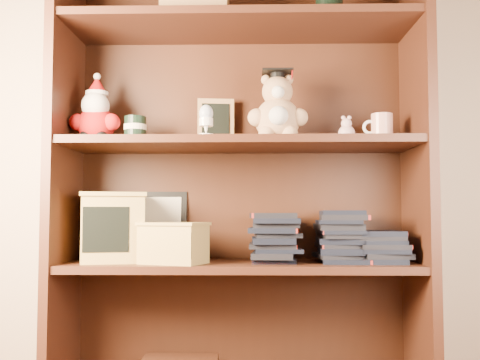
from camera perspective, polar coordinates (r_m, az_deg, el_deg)
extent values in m
cube|color=tan|center=(2.12, 2.82, 11.36)|extent=(3.00, 0.04, 2.50)
cube|color=#3D1D11|center=(1.96, -17.40, -0.61)|extent=(0.03, 0.35, 1.60)
cube|color=#3D1D11|center=(1.93, 17.63, -0.57)|extent=(0.03, 0.35, 1.60)
cube|color=#381B0F|center=(2.02, 0.11, -0.86)|extent=(1.20, 0.02, 1.60)
cube|color=#3D1D11|center=(1.96, 0.00, 15.31)|extent=(1.14, 0.33, 0.02)
cube|color=#9E7547|center=(1.99, -4.53, 17.21)|extent=(0.22, 0.18, 0.12)
cylinder|color=black|center=(2.00, 9.04, 17.03)|extent=(0.09, 0.09, 0.11)
cube|color=#3D1D11|center=(1.86, 0.00, -8.73)|extent=(1.14, 0.33, 0.02)
cube|color=#3D1D11|center=(1.87, 0.00, 3.60)|extent=(1.14, 0.33, 0.02)
sphere|color=#A50F0F|center=(1.95, -14.39, 5.46)|extent=(0.12, 0.12, 0.12)
sphere|color=#A50F0F|center=(1.94, -16.16, 5.66)|extent=(0.06, 0.06, 0.06)
sphere|color=#A50F0F|center=(1.91, -12.92, 5.75)|extent=(0.06, 0.06, 0.06)
sphere|color=black|center=(1.92, -15.40, 4.28)|extent=(0.04, 0.04, 0.04)
sphere|color=black|center=(1.90, -13.92, 4.32)|extent=(0.04, 0.04, 0.04)
sphere|color=white|center=(1.94, -14.48, 7.32)|extent=(0.09, 0.09, 0.09)
sphere|color=#D8B293|center=(1.96, -14.35, 7.83)|extent=(0.07, 0.07, 0.07)
cone|color=#A50F0F|center=(1.97, -14.33, 9.28)|extent=(0.07, 0.07, 0.06)
sphere|color=white|center=(1.98, -14.31, 10.15)|extent=(0.02, 0.02, 0.02)
cylinder|color=white|center=(1.97, -14.34, 8.50)|extent=(0.08, 0.08, 0.01)
cylinder|color=black|center=(1.91, -10.60, 5.12)|extent=(0.07, 0.07, 0.08)
cylinder|color=beige|center=(1.91, -10.60, 5.27)|extent=(0.07, 0.07, 0.02)
cube|color=#9E7547|center=(2.00, -2.48, 5.89)|extent=(0.13, 0.03, 0.17)
cube|color=black|center=(1.99, -2.50, 5.94)|extent=(0.10, 0.01, 0.13)
cube|color=#9E7547|center=(2.01, -2.43, 3.83)|extent=(0.06, 0.06, 0.01)
cylinder|color=white|center=(1.80, -3.47, 4.48)|extent=(0.05, 0.05, 0.01)
cone|color=white|center=(1.80, -3.47, 5.18)|extent=(0.02, 0.02, 0.04)
cylinder|color=white|center=(1.81, -3.47, 5.88)|extent=(0.04, 0.04, 0.03)
ellipsoid|color=silver|center=(1.81, -3.46, 6.77)|extent=(0.04, 0.04, 0.06)
sphere|color=tan|center=(1.88, 3.83, 6.08)|extent=(0.15, 0.15, 0.15)
sphere|color=white|center=(1.82, 3.92, 6.52)|extent=(0.06, 0.06, 0.06)
sphere|color=tan|center=(1.86, 1.71, 6.36)|extent=(0.06, 0.06, 0.06)
sphere|color=tan|center=(1.86, 6.01, 6.34)|extent=(0.06, 0.06, 0.06)
sphere|color=tan|center=(1.83, 2.73, 4.76)|extent=(0.05, 0.05, 0.05)
sphere|color=tan|center=(1.83, 5.07, 4.76)|extent=(0.05, 0.05, 0.05)
sphere|color=tan|center=(1.90, 3.82, 8.94)|extent=(0.10, 0.10, 0.10)
sphere|color=white|center=(1.85, 3.88, 8.91)|extent=(0.04, 0.04, 0.04)
sphere|color=tan|center=(1.92, 2.67, 10.12)|extent=(0.03, 0.03, 0.03)
sphere|color=tan|center=(1.92, 4.93, 10.11)|extent=(0.03, 0.03, 0.03)
cylinder|color=black|center=(1.91, 3.81, 10.51)|extent=(0.05, 0.05, 0.02)
cube|color=black|center=(1.91, 3.81, 10.85)|extent=(0.10, 0.10, 0.01)
cylinder|color=#A50F0F|center=(1.89, 5.32, 10.65)|extent=(0.00, 0.05, 0.03)
sphere|color=#D1A4A1|center=(1.90, 10.77, 4.68)|extent=(0.06, 0.06, 0.06)
sphere|color=#D1A4A1|center=(1.90, 10.76, 5.65)|extent=(0.04, 0.04, 0.04)
sphere|color=#D1A4A1|center=(1.90, 10.46, 6.24)|extent=(0.01, 0.01, 0.01)
sphere|color=#D1A4A1|center=(1.91, 11.04, 6.23)|extent=(0.01, 0.01, 0.01)
cylinder|color=silver|center=(1.92, 14.23, 5.21)|extent=(0.07, 0.07, 0.09)
torus|color=white|center=(1.91, 13.06, 5.23)|extent=(0.05, 0.01, 0.05)
cube|color=black|center=(2.02, -8.16, -4.55)|extent=(0.19, 0.05, 0.24)
cube|color=beige|center=(2.01, -8.21, -4.55)|extent=(0.15, 0.03, 0.20)
cube|color=#B09148|center=(1.91, -12.70, -4.84)|extent=(0.23, 0.23, 0.22)
cube|color=black|center=(1.81, -13.47, -4.90)|extent=(0.14, 0.03, 0.14)
cube|color=#B09148|center=(1.91, -12.65, -1.49)|extent=(0.25, 0.25, 0.01)
cube|color=#B09148|center=(1.81, -6.75, -6.49)|extent=(0.22, 0.19, 0.12)
cube|color=black|center=(1.74, -7.07, -6.60)|extent=(0.13, 0.05, 0.08)
cube|color=#B09148|center=(1.80, -6.74, -4.44)|extent=(0.24, 0.20, 0.01)
cube|color=black|center=(1.86, 3.54, -8.09)|extent=(0.14, 0.20, 0.02)
cube|color=black|center=(1.86, 3.53, -7.60)|extent=(0.14, 0.20, 0.02)
cube|color=black|center=(1.86, 3.53, -7.10)|extent=(0.14, 0.20, 0.02)
cube|color=black|center=(1.85, 3.53, -6.61)|extent=(0.14, 0.20, 0.02)
cube|color=black|center=(1.85, 3.53, -6.12)|extent=(0.14, 0.20, 0.02)
cube|color=black|center=(1.85, 3.53, -5.62)|extent=(0.14, 0.20, 0.02)
cube|color=black|center=(1.85, 3.52, -5.13)|extent=(0.14, 0.20, 0.02)
cube|color=black|center=(1.85, 3.52, -4.63)|extent=(0.14, 0.20, 0.02)
cube|color=black|center=(1.85, 3.52, -4.14)|extent=(0.14, 0.20, 0.02)
cube|color=black|center=(1.85, 3.52, -3.64)|extent=(0.14, 0.20, 0.02)
cube|color=black|center=(1.88, 10.21, -7.99)|extent=(0.14, 0.20, 0.02)
cube|color=black|center=(1.88, 10.20, -7.50)|extent=(0.14, 0.20, 0.02)
cube|color=black|center=(1.88, 10.20, -7.01)|extent=(0.14, 0.20, 0.02)
cube|color=black|center=(1.87, 10.19, -6.53)|extent=(0.14, 0.20, 0.02)
cube|color=black|center=(1.87, 10.19, -6.04)|extent=(0.14, 0.20, 0.02)
cube|color=black|center=(1.87, 10.18, -5.55)|extent=(0.14, 0.20, 0.02)
cube|color=black|center=(1.87, 10.18, -5.06)|extent=(0.14, 0.20, 0.02)
cube|color=black|center=(1.87, 10.17, -4.57)|extent=(0.14, 0.20, 0.02)
cube|color=black|center=(1.87, 10.17, -4.08)|extent=(0.14, 0.20, 0.02)
cube|color=black|center=(1.87, 10.16, -3.59)|extent=(0.14, 0.20, 0.02)
cube|color=black|center=(1.87, 10.15, -3.10)|extent=(0.14, 0.20, 0.02)
cube|color=black|center=(1.90, 13.87, -7.89)|extent=(0.14, 0.20, 0.02)
cube|color=black|center=(1.90, 13.86, -7.41)|extent=(0.14, 0.20, 0.02)
cube|color=black|center=(1.90, 13.86, -6.93)|extent=(0.14, 0.20, 0.02)
cube|color=black|center=(1.90, 13.85, -6.44)|extent=(0.14, 0.20, 0.02)
cube|color=black|center=(1.90, 13.84, -5.96)|extent=(0.14, 0.20, 0.02)
cube|color=black|center=(1.90, 13.83, -5.48)|extent=(0.14, 0.20, 0.02)
cube|color=black|center=(1.90, 13.83, -4.99)|extent=(0.14, 0.20, 0.02)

